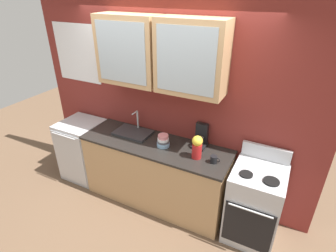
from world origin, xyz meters
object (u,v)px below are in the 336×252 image
Objects in this scene: bowl_stack at (163,141)px; coffee_maker at (201,138)px; stove_range at (254,204)px; cup_near_sink at (214,159)px; sink_faucet at (133,132)px; vase at (197,147)px; dishwasher at (83,149)px.

coffee_maker is (0.41, 0.23, 0.04)m from bowl_stack.
stove_range reaches higher than cup_near_sink.
sink_faucet reaches higher than stove_range.
cup_near_sink is at bearing -7.18° from sink_faucet.
stove_range is 6.92× the size of bowl_stack.
coffee_maker is at bearing 163.71° from stove_range.
vase is 1.97m from dishwasher.
cup_near_sink is (0.21, -0.01, -0.11)m from vase.
stove_range is 1.19× the size of dishwasher.
bowl_stack is 0.17× the size of dishwasher.
cup_near_sink is 0.40× the size of coffee_maker.
bowl_stack is 0.55× the size of coffee_maker.
cup_near_sink is 2.15m from dishwasher.
bowl_stack reaches higher than cup_near_sink.
vase is (0.47, -0.05, 0.08)m from bowl_stack.
stove_range is 1.30m from bowl_stack.
sink_faucet reaches higher than bowl_stack.
stove_range reaches higher than dishwasher.
stove_range is 0.72m from cup_near_sink.
bowl_stack is 0.47m from coffee_maker.
coffee_maker is at bearing 134.05° from cup_near_sink.
sink_faucet is 1.71× the size of vase.
sink_faucet is 1.21m from cup_near_sink.
cup_near_sink is (-0.51, -0.05, 0.50)m from stove_range.
coffee_maker is (1.81, 0.23, 0.57)m from dishwasher.
sink_faucet reaches higher than dishwasher.
bowl_stack is (0.52, -0.09, 0.05)m from sink_faucet.
sink_faucet is at bearing 176.75° from stove_range.
dishwasher is at bearing 178.63° from cup_near_sink.
bowl_stack is 1.39× the size of cup_near_sink.
stove_range reaches higher than bowl_stack.
bowl_stack is at bearing 173.98° from vase.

